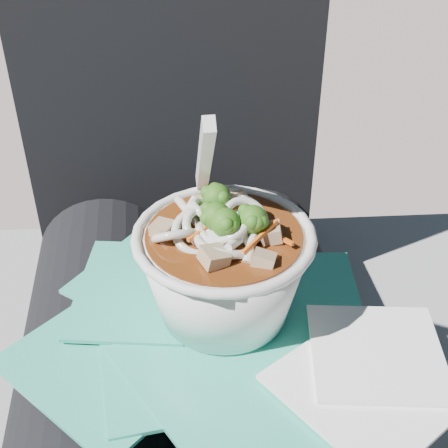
{
  "coord_description": "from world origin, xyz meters",
  "views": [
    {
      "loc": [
        -0.02,
        -0.42,
        0.99
      ],
      "look_at": [
        0.03,
        0.0,
        0.69
      ],
      "focal_mm": 50.0,
      "sensor_mm": 36.0,
      "label": 1
    }
  ],
  "objects": [
    {
      "name": "udon_bowl",
      "position": [
        0.03,
        0.0,
        0.65
      ],
      "size": [
        0.19,
        0.19,
        0.2
      ],
      "color": "silver",
      "rests_on": "plastic_bag"
    },
    {
      "name": "person_body",
      "position": [
        -0.0,
        0.09,
        0.53
      ],
      "size": [
        0.34,
        0.94,
        0.98
      ],
      "color": "black",
      "rests_on": "ground"
    },
    {
      "name": "lap",
      "position": [
        0.0,
        0.0,
        0.5
      ],
      "size": [
        0.35,
        0.48,
        0.16
      ],
      "color": "black",
      "rests_on": "stone_ledge"
    },
    {
      "name": "stone_ledge",
      "position": [
        0.0,
        0.15,
        0.21
      ],
      "size": [
        1.03,
        0.56,
        0.42
      ],
      "primitive_type": "cube",
      "rotation": [
        0.0,
        0.0,
        -0.06
      ],
      "color": "gray",
      "rests_on": "ground"
    },
    {
      "name": "plastic_bag",
      "position": [
        0.01,
        -0.02,
        0.59
      ],
      "size": [
        0.35,
        0.34,
        0.02
      ],
      "color": "teal",
      "rests_on": "lap"
    },
    {
      "name": "napkins",
      "position": [
        0.14,
        -0.09,
        0.6
      ],
      "size": [
        0.18,
        0.18,
        0.01
      ],
      "color": "white",
      "rests_on": "plastic_bag"
    }
  ]
}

